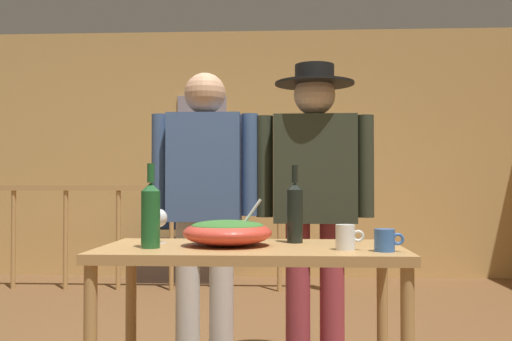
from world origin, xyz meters
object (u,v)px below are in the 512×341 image
at_px(framed_picture, 202,125).
at_px(serving_table, 251,267).
at_px(salad_bowl, 228,231).
at_px(wine_glass, 159,220).
at_px(person_standing_left, 205,196).
at_px(wine_bottle_dark, 295,211).
at_px(person_standing_right, 315,188).
at_px(tv_console, 184,260).
at_px(mug_white, 346,237).
at_px(flat_screen_tv, 183,216).
at_px(stair_railing, 196,221).
at_px(wine_bottle_green, 151,214).
at_px(mug_blue, 385,240).

height_order(framed_picture, serving_table, framed_picture).
xyz_separation_m(salad_bowl, wine_glass, (-0.31, 0.09, 0.04)).
distance_m(wine_glass, person_standing_left, 0.62).
height_order(wine_bottle_dark, person_standing_left, person_standing_left).
bearing_deg(person_standing_right, wine_bottle_dark, 79.27).
xyz_separation_m(tv_console, mug_white, (1.31, -3.81, 0.58)).
relative_size(mug_white, person_standing_right, 0.07).
height_order(salad_bowl, person_standing_right, person_standing_right).
distance_m(framed_picture, flat_screen_tv, 1.05).
bearing_deg(stair_railing, tv_console, 110.92).
distance_m(framed_picture, person_standing_left, 3.39).
relative_size(flat_screen_tv, person_standing_left, 0.34).
bearing_deg(wine_bottle_dark, tv_console, 107.40).
bearing_deg(wine_bottle_green, wine_glass, 92.29).
distance_m(tv_console, person_standing_right, 3.32).
bearing_deg(tv_console, framed_picture, 63.24).
height_order(serving_table, wine_bottle_green, wine_bottle_green).
height_order(wine_bottle_green, mug_white, wine_bottle_green).
relative_size(serving_table, salad_bowl, 3.33).
bearing_deg(framed_picture, serving_table, -78.87).
bearing_deg(salad_bowl, wine_bottle_dark, 25.12).
distance_m(tv_console, person_standing_left, 3.14).
height_order(mug_white, person_standing_left, person_standing_left).
distance_m(serving_table, wine_bottle_green, 0.47).
bearing_deg(person_standing_left, flat_screen_tv, -78.51).
relative_size(salad_bowl, mug_blue, 3.27).
bearing_deg(wine_glass, tv_console, 98.26).
height_order(framed_picture, wine_glass, framed_picture).
distance_m(wine_bottle_green, mug_blue, 0.93).
bearing_deg(person_standing_right, serving_table, 68.01).
bearing_deg(flat_screen_tv, wine_bottle_green, -81.98).
bearing_deg(wine_bottle_green, mug_white, -2.30).
distance_m(stair_railing, serving_table, 3.19).
xyz_separation_m(stair_railing, tv_console, (-0.22, 0.58, -0.44)).
bearing_deg(wine_bottle_dark, mug_blue, -42.77).
height_order(stair_railing, person_standing_left, person_standing_left).
xyz_separation_m(tv_console, flat_screen_tv, (0.00, -0.03, 0.45)).
height_order(serving_table, mug_blue, mug_blue).
relative_size(framed_picture, mug_blue, 5.56).
bearing_deg(serving_table, wine_bottle_green, -166.81).
xyz_separation_m(stair_railing, salad_bowl, (0.61, -3.10, 0.16)).
height_order(stair_railing, wine_glass, stair_railing).
relative_size(salad_bowl, person_standing_left, 0.23).
xyz_separation_m(framed_picture, person_standing_left, (0.49, -3.28, -0.71)).
distance_m(stair_railing, wine_bottle_dark, 3.11).
height_order(stair_railing, person_standing_right, person_standing_right).
xyz_separation_m(serving_table, person_standing_right, (0.29, 0.70, 0.32)).
bearing_deg(stair_railing, serving_table, -77.17).
bearing_deg(person_standing_right, flat_screen_tv, -66.87).
distance_m(salad_bowl, mug_white, 0.50).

